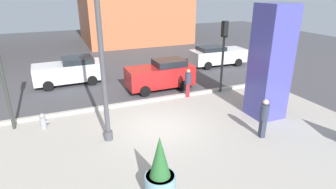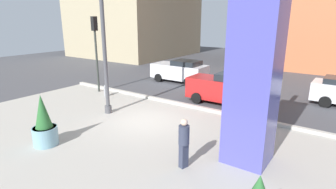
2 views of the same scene
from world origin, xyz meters
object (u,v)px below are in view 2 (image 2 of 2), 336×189
art_pillar_blue (253,86)px  traffic_light_far_side (96,42)px  car_curb_east (180,71)px  pedestrian_crossing (184,141)px  fire_hydrant (106,91)px  potted_plant_curbside (44,125)px  pedestrian_by_curb (227,99)px  car_far_lane (225,88)px  traffic_light_corner (277,65)px  lamp_post (104,42)px

art_pillar_blue → traffic_light_far_side: art_pillar_blue is taller
traffic_light_far_side → car_curb_east: size_ratio=1.14×
pedestrian_crossing → fire_hydrant: bearing=152.8°
potted_plant_curbside → art_pillar_blue: bearing=26.4°
art_pillar_blue → fire_hydrant: (-10.24, 2.73, -2.33)m
traffic_light_far_side → pedestrian_by_curb: traffic_light_far_side is taller
potted_plant_curbside → traffic_light_far_side: (-4.58, 6.67, 2.49)m
fire_hydrant → pedestrian_by_curb: (7.85, 1.05, 0.56)m
pedestrian_by_curb → potted_plant_curbside: bearing=-122.1°
potted_plant_curbside → traffic_light_far_side: traffic_light_far_side is taller
car_far_lane → pedestrian_by_curb: (0.96, -1.86, -0.01)m
traffic_light_corner → pedestrian_crossing: size_ratio=2.45×
art_pillar_blue → fire_hydrant: art_pillar_blue is taller
pedestrian_crossing → art_pillar_blue: bearing=47.5°
potted_plant_curbside → car_far_lane: (3.57, 9.07, 0.09)m
lamp_post → car_curb_east: size_ratio=1.74×
lamp_post → car_far_lane: lamp_post is taller
potted_plant_curbside → pedestrian_crossing: 5.62m
fire_hydrant → traffic_light_corner: traffic_light_corner is taller
car_curb_east → potted_plant_curbside: bearing=-82.5°
lamp_post → pedestrian_by_curb: 6.81m
car_far_lane → car_curb_east: bearing=147.5°
lamp_post → art_pillar_blue: size_ratio=1.41×
car_far_lane → pedestrian_by_curb: 2.09m
lamp_post → pedestrian_by_curb: (5.32, 3.19, -2.80)m
fire_hydrant → lamp_post: bearing=-40.3°
potted_plant_curbside → car_curb_east: bearing=97.5°
pedestrian_by_curb → traffic_light_far_side: bearing=-176.6°
lamp_post → pedestrian_crossing: (6.14, -2.30, -2.76)m
pedestrian_by_curb → pedestrian_crossing: bearing=-81.5°
traffic_light_far_side → traffic_light_corner: traffic_light_far_side is taller
traffic_light_far_side → traffic_light_corner: size_ratio=1.17×
traffic_light_far_side → traffic_light_corner: bearing=2.4°
art_pillar_blue → pedestrian_crossing: size_ratio=3.11×
art_pillar_blue → traffic_light_corner: bearing=92.8°
art_pillar_blue → car_curb_east: size_ratio=1.23×
traffic_light_far_side → car_far_lane: 8.83m
art_pillar_blue → car_far_lane: art_pillar_blue is taller
potted_plant_curbside → pedestrian_by_curb: 8.52m
lamp_post → car_far_lane: 7.24m
fire_hydrant → pedestrian_crossing: (8.67, -4.45, 0.60)m
traffic_light_far_side → car_far_lane: (8.15, 2.40, -2.40)m
traffic_light_corner → car_curb_east: 10.08m
traffic_light_corner → car_far_lane: traffic_light_corner is taller
lamp_post → traffic_light_corner: lamp_post is taller
fire_hydrant → pedestrian_by_curb: 7.94m
car_far_lane → pedestrian_by_curb: car_far_lane is taller
art_pillar_blue → car_far_lane: 6.79m
fire_hydrant → traffic_light_far_side: bearing=158.2°
lamp_post → traffic_light_far_side: 4.64m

